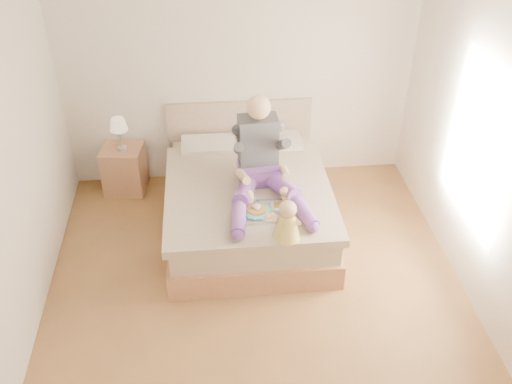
{
  "coord_description": "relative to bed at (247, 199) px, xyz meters",
  "views": [
    {
      "loc": [
        -0.38,
        -3.88,
        3.98
      ],
      "look_at": [
        0.06,
        0.68,
        0.7
      ],
      "focal_mm": 40.0,
      "sensor_mm": 36.0,
      "label": 1
    }
  ],
  "objects": [
    {
      "name": "room",
      "position": [
        0.08,
        -1.08,
        1.19
      ],
      "size": [
        4.02,
        4.22,
        2.71
      ],
      "color": "brown",
      "rests_on": "ground"
    },
    {
      "name": "bed",
      "position": [
        0.0,
        0.0,
        0.0
      ],
      "size": [
        1.7,
        2.18,
        1.0
      ],
      "color": "#966446",
      "rests_on": "ground"
    },
    {
      "name": "lamp",
      "position": [
        -1.37,
        0.76,
        0.56
      ],
      "size": [
        0.2,
        0.2,
        0.4
      ],
      "color": "silver",
      "rests_on": "nightstand"
    },
    {
      "name": "baby",
      "position": [
        0.28,
        -1.01,
        0.46
      ],
      "size": [
        0.28,
        0.36,
        0.4
      ],
      "rotation": [
        0.0,
        0.0,
        -0.31
      ],
      "color": "gold",
      "rests_on": "bed"
    },
    {
      "name": "tray",
      "position": [
        0.14,
        -0.62,
        0.32
      ],
      "size": [
        0.48,
        0.38,
        0.13
      ],
      "rotation": [
        0.0,
        0.0,
        -0.02
      ],
      "color": "silver",
      "rests_on": "bed"
    },
    {
      "name": "nightstand",
      "position": [
        -1.39,
        0.8,
        -0.03
      ],
      "size": [
        0.52,
        0.47,
        0.57
      ],
      "rotation": [
        0.0,
        0.0,
        -0.14
      ],
      "color": "#966446",
      "rests_on": "ground"
    },
    {
      "name": "adult",
      "position": [
        0.13,
        -0.21,
        0.58
      ],
      "size": [
        0.83,
        1.2,
        0.98
      ],
      "rotation": [
        0.0,
        0.0,
        0.07
      ],
      "color": "#693C96",
      "rests_on": "bed"
    }
  ]
}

